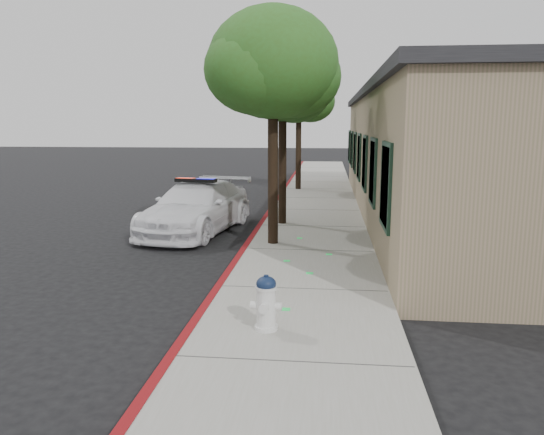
{
  "coord_description": "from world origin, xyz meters",
  "views": [
    {
      "loc": [
        2.05,
        -9.21,
        3.13
      ],
      "look_at": [
        0.86,
        1.92,
        1.12
      ],
      "focal_mm": 34.56,
      "sensor_mm": 36.0,
      "label": 1
    }
  ],
  "objects_px": {
    "fire_hydrant": "(266,302)",
    "street_tree_mid": "(283,84)",
    "street_tree_far": "(299,97)",
    "police_car": "(196,207)",
    "street_tree_near": "(273,68)",
    "clapboard_building": "(467,154)"
  },
  "relations": [
    {
      "from": "street_tree_mid",
      "to": "street_tree_far",
      "type": "xyz_separation_m",
      "value": [
        0.02,
        8.47,
        0.02
      ]
    },
    {
      "from": "fire_hydrant",
      "to": "street_tree_mid",
      "type": "relative_size",
      "value": 0.15
    },
    {
      "from": "fire_hydrant",
      "to": "street_tree_mid",
      "type": "height_order",
      "value": "street_tree_mid"
    },
    {
      "from": "street_tree_mid",
      "to": "street_tree_far",
      "type": "relative_size",
      "value": 0.99
    },
    {
      "from": "clapboard_building",
      "to": "street_tree_mid",
      "type": "distance_m",
      "value": 6.86
    },
    {
      "from": "fire_hydrant",
      "to": "street_tree_mid",
      "type": "distance_m",
      "value": 9.21
    },
    {
      "from": "clapboard_building",
      "to": "street_tree_mid",
      "type": "bearing_deg",
      "value": -156.71
    },
    {
      "from": "fire_hydrant",
      "to": "clapboard_building",
      "type": "bearing_deg",
      "value": 66.62
    },
    {
      "from": "street_tree_mid",
      "to": "street_tree_near",
      "type": "bearing_deg",
      "value": -89.85
    },
    {
      "from": "street_tree_far",
      "to": "fire_hydrant",
      "type": "bearing_deg",
      "value": -88.43
    },
    {
      "from": "fire_hydrant",
      "to": "street_tree_far",
      "type": "distance_m",
      "value": 17.3
    },
    {
      "from": "street_tree_near",
      "to": "street_tree_far",
      "type": "height_order",
      "value": "street_tree_near"
    },
    {
      "from": "clapboard_building",
      "to": "street_tree_far",
      "type": "distance_m",
      "value": 8.66
    },
    {
      "from": "clapboard_building",
      "to": "street_tree_far",
      "type": "height_order",
      "value": "street_tree_far"
    },
    {
      "from": "police_car",
      "to": "street_tree_mid",
      "type": "relative_size",
      "value": 0.97
    },
    {
      "from": "police_car",
      "to": "street_tree_near",
      "type": "xyz_separation_m",
      "value": [
        2.44,
        -1.84,
        3.7
      ]
    },
    {
      "from": "clapboard_building",
      "to": "street_tree_mid",
      "type": "xyz_separation_m",
      "value": [
        -5.99,
        -2.58,
        2.15
      ]
    },
    {
      "from": "police_car",
      "to": "fire_hydrant",
      "type": "distance_m",
      "value": 8.05
    },
    {
      "from": "street_tree_near",
      "to": "street_tree_far",
      "type": "distance_m",
      "value": 11.23
    },
    {
      "from": "clapboard_building",
      "to": "street_tree_near",
      "type": "bearing_deg",
      "value": -138.24
    },
    {
      "from": "street_tree_near",
      "to": "street_tree_mid",
      "type": "relative_size",
      "value": 1.05
    },
    {
      "from": "police_car",
      "to": "street_tree_mid",
      "type": "bearing_deg",
      "value": 30.46
    }
  ]
}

